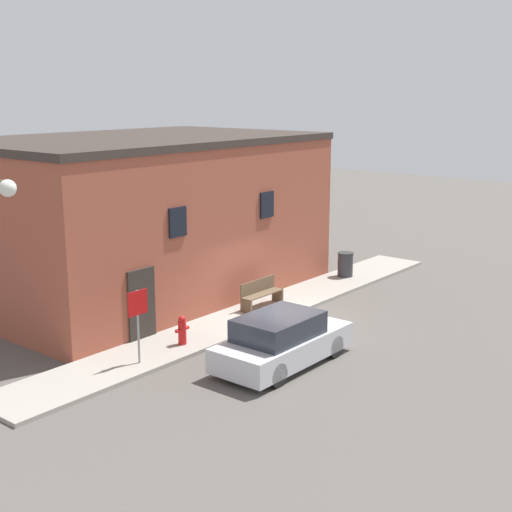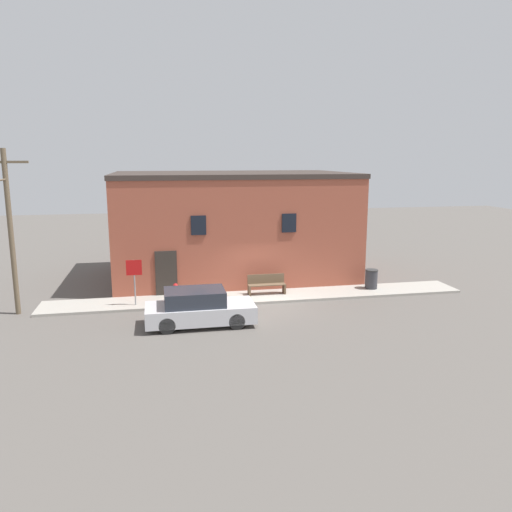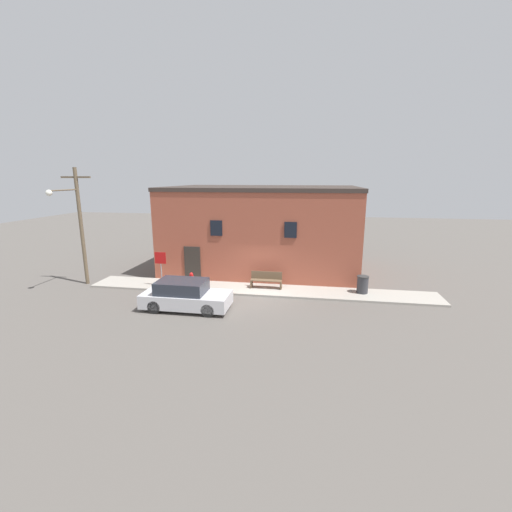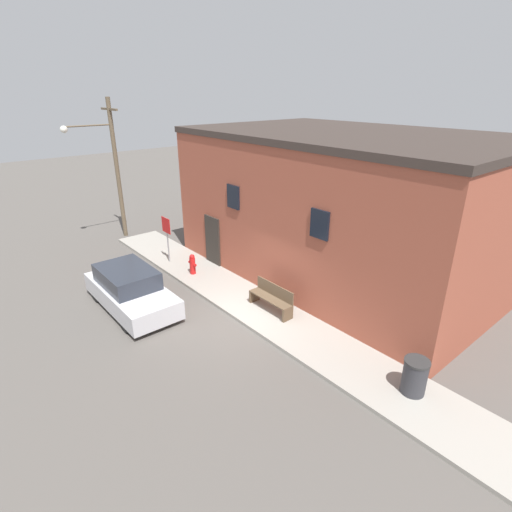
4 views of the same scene
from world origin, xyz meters
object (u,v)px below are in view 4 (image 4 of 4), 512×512
(stop_sign, at_px, (167,231))
(bench, at_px, (272,298))
(parked_car, at_px, (130,290))
(utility_pole, at_px, (111,163))
(fire_hydrant, at_px, (192,264))
(trash_bin, at_px, (415,376))

(stop_sign, bearing_deg, bench, 6.28)
(parked_car, bearing_deg, utility_pole, 159.91)
(bench, relative_size, parked_car, 0.42)
(fire_hydrant, distance_m, utility_pole, 7.30)
(fire_hydrant, xyz_separation_m, parked_car, (0.76, -2.98, 0.14))
(stop_sign, distance_m, utility_pole, 5.31)
(fire_hydrant, relative_size, bench, 0.48)
(stop_sign, bearing_deg, fire_hydrant, 4.40)
(stop_sign, height_order, bench, stop_sign)
(fire_hydrant, xyz_separation_m, stop_sign, (-1.74, -0.13, 0.97))
(stop_sign, xyz_separation_m, bench, (5.98, 0.66, -0.93))
(trash_bin, height_order, utility_pole, utility_pole)
(stop_sign, bearing_deg, utility_pole, -177.82)
(stop_sign, distance_m, bench, 6.09)
(fire_hydrant, relative_size, trash_bin, 0.90)
(stop_sign, height_order, trash_bin, stop_sign)
(bench, bearing_deg, fire_hydrant, -172.94)
(trash_bin, distance_m, utility_pole, 16.35)
(bench, relative_size, utility_pole, 0.26)
(fire_hydrant, height_order, stop_sign, stop_sign)
(trash_bin, xyz_separation_m, parked_car, (-8.73, -3.49, 0.08))
(bench, height_order, trash_bin, trash_bin)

